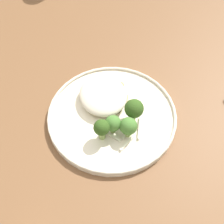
% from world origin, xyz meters
% --- Properties ---
extents(ground, '(6.00, 6.00, 0.00)m').
position_xyz_m(ground, '(0.00, 0.00, 0.00)').
color(ground, '#2D2B28').
extents(wooden_dining_table, '(1.40, 1.00, 0.74)m').
position_xyz_m(wooden_dining_table, '(0.00, 0.00, 0.66)').
color(wooden_dining_table, brown).
rests_on(wooden_dining_table, ground).
extents(dinner_plate, '(0.29, 0.29, 0.02)m').
position_xyz_m(dinner_plate, '(0.03, -0.02, 0.75)').
color(dinner_plate, beige).
rests_on(dinner_plate, wooden_dining_table).
extents(noodle_bed, '(0.12, 0.11, 0.04)m').
position_xyz_m(noodle_bed, '(-0.02, -0.02, 0.77)').
color(noodle_bed, beige).
rests_on(noodle_bed, dinner_plate).
extents(seared_scallop_rear_pale, '(0.03, 0.03, 0.02)m').
position_xyz_m(seared_scallop_rear_pale, '(0.00, -0.02, 0.76)').
color(seared_scallop_rear_pale, '#E5C689').
rests_on(seared_scallop_rear_pale, dinner_plate).
extents(seared_scallop_on_noodles, '(0.02, 0.02, 0.01)m').
position_xyz_m(seared_scallop_on_noodles, '(0.00, 0.02, 0.76)').
color(seared_scallop_on_noodles, '#E5C689').
rests_on(seared_scallop_on_noodles, dinner_plate).
extents(seared_scallop_half_hidden, '(0.03, 0.03, 0.02)m').
position_xyz_m(seared_scallop_half_hidden, '(-0.03, 0.02, 0.76)').
color(seared_scallop_half_hidden, '#DBB77A').
rests_on(seared_scallop_half_hidden, dinner_plate).
extents(seared_scallop_large_seared, '(0.03, 0.03, 0.02)m').
position_xyz_m(seared_scallop_large_seared, '(0.01, -0.00, 0.76)').
color(seared_scallop_large_seared, '#DBB77A').
rests_on(seared_scallop_large_seared, dinner_plate).
extents(seared_scallop_right_edge, '(0.02, 0.02, 0.01)m').
position_xyz_m(seared_scallop_right_edge, '(0.01, -0.05, 0.76)').
color(seared_scallop_right_edge, '#E5C689').
rests_on(seared_scallop_right_edge, dinner_plate).
extents(broccoli_floret_beside_noodles, '(0.03, 0.03, 0.05)m').
position_xyz_m(broccoli_floret_beside_noodles, '(0.07, -0.03, 0.78)').
color(broccoli_floret_beside_noodles, '#7A994C').
rests_on(broccoli_floret_beside_noodles, dinner_plate).
extents(broccoli_floret_left_leaning, '(0.04, 0.04, 0.05)m').
position_xyz_m(broccoli_floret_left_leaning, '(0.09, -0.00, 0.78)').
color(broccoli_floret_left_leaning, '#89A356').
rests_on(broccoli_floret_left_leaning, dinner_plate).
extents(broccoli_floret_near_rim, '(0.03, 0.03, 0.06)m').
position_xyz_m(broccoli_floret_near_rim, '(0.08, -0.05, 0.79)').
color(broccoli_floret_near_rim, '#89A356').
rests_on(broccoli_floret_near_rim, dinner_plate).
extents(broccoli_floret_rear_charred, '(0.04, 0.04, 0.06)m').
position_xyz_m(broccoli_floret_rear_charred, '(0.05, 0.03, 0.79)').
color(broccoli_floret_rear_charred, '#7A994C').
rests_on(broccoli_floret_rear_charred, dinner_plate).
extents(onion_sliver_curled_piece, '(0.04, 0.03, 0.00)m').
position_xyz_m(onion_sliver_curled_piece, '(0.08, 0.00, 0.75)').
color(onion_sliver_curled_piece, silver).
rests_on(onion_sliver_curled_piece, dinner_plate).
extents(onion_sliver_short_strip, '(0.05, 0.03, 0.00)m').
position_xyz_m(onion_sliver_short_strip, '(0.08, 0.03, 0.75)').
color(onion_sliver_short_strip, silver).
rests_on(onion_sliver_short_strip, dinner_plate).
extents(onion_sliver_pale_crescent, '(0.03, 0.03, 0.00)m').
position_xyz_m(onion_sliver_pale_crescent, '(0.09, -0.03, 0.75)').
color(onion_sliver_pale_crescent, silver).
rests_on(onion_sliver_pale_crescent, dinner_plate).
extents(onion_sliver_long_sliver, '(0.03, 0.04, 0.00)m').
position_xyz_m(onion_sliver_long_sliver, '(0.11, -0.01, 0.75)').
color(onion_sliver_long_sliver, silver).
rests_on(onion_sliver_long_sliver, dinner_plate).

